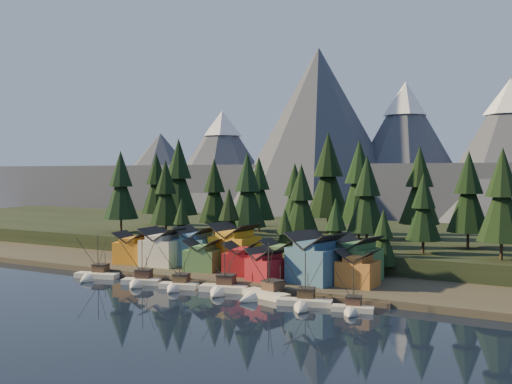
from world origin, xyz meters
The scene contains 46 objects.
ground centered at (0.00, 0.00, 0.00)m, with size 500.00×500.00×0.00m, color black.
shore_strip centered at (0.00, 40.00, 0.75)m, with size 400.00×50.00×1.50m, color #3A352A.
hillside centered at (0.00, 90.00, 3.00)m, with size 420.00×100.00×6.00m, color black.
dock centered at (0.00, 16.50, 0.50)m, with size 80.00×4.00×1.00m, color #4C4236.
mountain_ridge centered at (-4.20, 213.59, 26.06)m, with size 560.00×190.00×90.00m.
boat_0 centered at (-31.95, 9.57, 2.13)m, with size 11.54×12.08×11.75m.
boat_1 centered at (-17.05, 9.06, 2.43)m, with size 9.66×10.31×12.02m.
boat_2 centered at (-6.59, 9.42, 2.28)m, with size 9.36×9.95×11.43m.
boat_3 centered at (4.01, 11.28, 2.46)m, with size 11.23×11.80×12.78m.
boat_4 centered at (14.38, 10.48, 2.42)m, with size 11.59×12.12×12.77m.
boat_5 centered at (24.87, 8.05, 2.06)m, with size 11.39×11.91×11.45m.
boat_6 centered at (34.61, 8.29, 1.91)m, with size 8.36×8.82×9.81m.
house_front_0 centered at (-33.67, 25.65, 5.93)m, with size 9.98×9.63×8.43m.
house_front_1 centered at (-24.13, 26.26, 6.67)m, with size 10.21×9.86×9.84m.
house_front_2 centered at (-10.52, 25.23, 5.57)m, with size 9.33×9.38×7.74m.
house_front_3 centered at (1.06, 24.49, 5.58)m, with size 8.99×8.72×7.76m.
house_front_4 centered at (9.40, 21.54, 5.28)m, with size 8.71×9.11×7.19m.
house_front_5 centered at (20.37, 24.32, 7.34)m, with size 12.62×11.92×11.13m.
house_front_6 centered at (29.79, 25.27, 5.66)m, with size 8.19×7.77×7.92m.
house_back_0 centered at (-29.20, 34.48, 6.09)m, with size 8.12×7.80×8.75m.
house_back_1 centered at (-16.61, 30.88, 6.80)m, with size 9.48×9.59×10.09m.
house_back_2 centered at (-6.00, 33.08, 7.45)m, with size 11.31×10.50×11.32m.
house_back_3 centered at (8.22, 30.77, 5.82)m, with size 8.54×7.71×8.22m.
house_back_4 centered at (18.35, 34.04, 6.91)m, with size 10.07×9.72×10.29m.
house_back_5 centered at (27.58, 30.94, 6.87)m, with size 10.80×10.89×10.23m.
tree_hill_0 centered at (-62.00, 52.00, 20.89)m, with size 11.69×11.69×27.23m.
tree_hill_1 centered at (-50.00, 68.00, 23.37)m, with size 13.64×13.64×31.77m.
tree_hill_2 centered at (-40.00, 48.00, 19.05)m, with size 10.25×10.25×23.88m.
tree_hill_3 centered at (-30.00, 60.00, 19.35)m, with size 10.48×10.48×24.43m.
tree_hill_4 centered at (-22.00, 75.00, 19.84)m, with size 10.87×10.87×25.32m.
tree_hill_5 centered at (-12.00, 50.00, 20.15)m, with size 11.11×11.11×25.89m.
tree_hill_6 centered at (-4.00, 65.00, 18.54)m, with size 9.85×9.85×22.95m.
tree_hill_7 centered at (6.00, 48.00, 18.20)m, with size 9.58×9.58×22.32m.
tree_hill_8 centered at (14.00, 72.00, 22.29)m, with size 12.79×12.79×29.79m.
tree_hill_9 centered at (22.00, 55.00, 19.44)m, with size 10.55×10.55×24.58m.
tree_hill_10 centered at (30.00, 80.00, 21.28)m, with size 12.00×12.00×27.96m.
tree_hill_11 centered at (38.00, 50.00, 16.94)m, with size 8.59×8.59×20.01m.
tree_hill_12 centered at (46.00, 66.00, 20.08)m, with size 11.05×11.05×25.75m.
tree_hill_13 centered at (56.00, 48.00, 20.10)m, with size 11.07×11.07×25.80m.
tree_hill_15 centered at (0.00, 82.00, 24.15)m, with size 14.25×14.25×33.19m.
tree_hill_16 centered at (-68.00, 78.00, 21.03)m, with size 11.80×11.80×27.50m.
tree_shore_0 centered at (-28.00, 40.00, 10.90)m, with size 7.39×7.39×17.21m.
tree_shore_1 centered at (-12.00, 40.00, 12.62)m, with size 8.74×8.74×20.35m.
tree_shore_2 centered at (5.00, 40.00, 9.79)m, with size 6.52×6.52×15.18m.
tree_shore_3 centered at (19.00, 40.00, 11.48)m, with size 7.84×7.84×18.26m.
tree_shore_4 centered at (31.00, 40.00, 10.16)m, with size 6.81×6.81×15.87m.
Camera 1 is at (70.13, -91.95, 26.07)m, focal length 40.00 mm.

